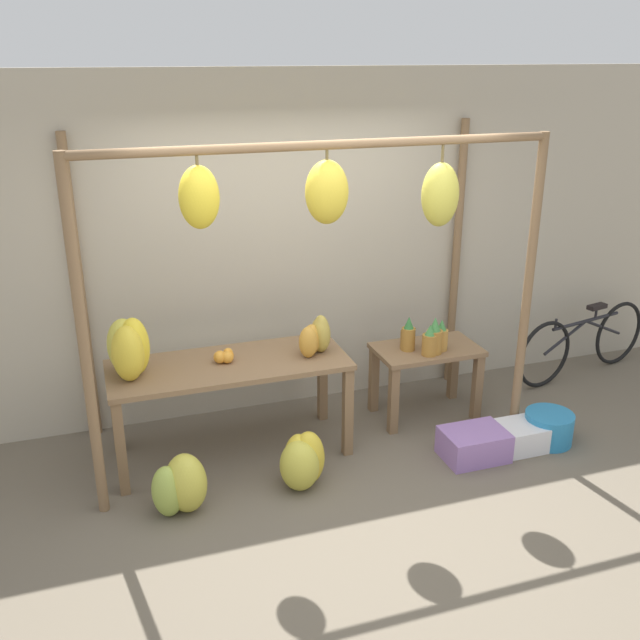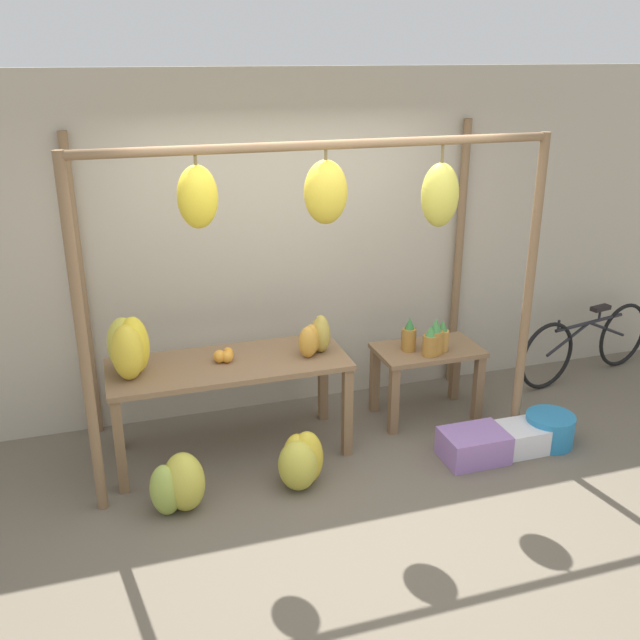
{
  "view_description": "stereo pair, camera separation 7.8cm",
  "coord_description": "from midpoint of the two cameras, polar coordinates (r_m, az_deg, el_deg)",
  "views": [
    {
      "loc": [
        -1.49,
        -3.88,
        2.91
      ],
      "look_at": [
        0.1,
        0.88,
        1.01
      ],
      "focal_mm": 40.0,
      "sensor_mm": 36.0,
      "label": 1
    },
    {
      "loc": [
        -1.42,
        -3.9,
        2.91
      ],
      "look_at": [
        0.1,
        0.88,
        1.01
      ],
      "focal_mm": 40.0,
      "sensor_mm": 36.0,
      "label": 2
    }
  ],
  "objects": [
    {
      "name": "banana_pile_ground_right",
      "position": [
        5.12,
        -1.13,
        -11.23
      ],
      "size": [
        0.4,
        0.42,
        0.41
      ],
      "color": "gold",
      "rests_on": "ground_plane"
    },
    {
      "name": "blue_bucket",
      "position": [
        5.95,
        18.24,
        -8.31
      ],
      "size": [
        0.38,
        0.38,
        0.25
      ],
      "color": "teal",
      "rests_on": "ground_plane"
    },
    {
      "name": "banana_pile_ground_left",
      "position": [
        4.95,
        -10.81,
        -12.79
      ],
      "size": [
        0.46,
        0.39,
        0.42
      ],
      "color": "gold",
      "rests_on": "ground_plane"
    },
    {
      "name": "ground_plane",
      "position": [
        5.07,
        2.46,
        -14.26
      ],
      "size": [
        20.0,
        20.0,
        0.0
      ],
      "primitive_type": "plane",
      "color": "#665B4C"
    },
    {
      "name": "display_table_side",
      "position": [
        5.99,
        8.92,
        -3.47
      ],
      "size": [
        0.86,
        0.51,
        0.62
      ],
      "color": "brown",
      "rests_on": "ground_plane"
    },
    {
      "name": "orange_pile",
      "position": [
        5.3,
        -7.2,
        -2.84
      ],
      "size": [
        0.16,
        0.18,
        0.1
      ],
      "color": "orange",
      "rests_on": "display_table_main"
    },
    {
      "name": "display_table_main",
      "position": [
        5.34,
        -6.87,
        -4.37
      ],
      "size": [
        1.76,
        0.7,
        0.76
      ],
      "color": "brown",
      "rests_on": "ground_plane"
    },
    {
      "name": "fruit_crate_white",
      "position": [
        5.6,
        12.59,
        -9.78
      ],
      "size": [
        0.48,
        0.35,
        0.23
      ],
      "color": "#9970B7",
      "rests_on": "ground_plane"
    },
    {
      "name": "papaya_pile",
      "position": [
        5.36,
        0.11,
        -1.35
      ],
      "size": [
        0.3,
        0.24,
        0.3
      ],
      "color": "gold",
      "rests_on": "display_table_main"
    },
    {
      "name": "stall_awning",
      "position": [
        4.88,
        0.56,
        7.35
      ],
      "size": [
        3.25,
        1.26,
        2.38
      ],
      "color": "brown",
      "rests_on": "ground_plane"
    },
    {
      "name": "parked_bicycle",
      "position": [
        7.15,
        20.84,
        -1.75
      ],
      "size": [
        1.63,
        0.38,
        0.69
      ],
      "color": "black",
      "rests_on": "ground_plane"
    },
    {
      "name": "fruit_crate_purple",
      "position": [
        5.79,
        15.74,
        -9.12
      ],
      "size": [
        0.43,
        0.31,
        0.2
      ],
      "color": "silver",
      "rests_on": "ground_plane"
    },
    {
      "name": "banana_pile_on_table",
      "position": [
        5.15,
        -14.66,
        -2.14
      ],
      "size": [
        0.36,
        0.45,
        0.42
      ],
      "color": "yellow",
      "rests_on": "display_table_main"
    },
    {
      "name": "shop_wall_back",
      "position": [
        5.89,
        -2.72,
        5.9
      ],
      "size": [
        8.0,
        0.08,
        2.8
      ],
      "color": "#B2A893",
      "rests_on": "ground_plane"
    },
    {
      "name": "pineapple_cluster",
      "position": [
        5.81,
        8.85,
        -1.48
      ],
      "size": [
        0.36,
        0.28,
        0.31
      ],
      "color": "olive",
      "rests_on": "display_table_side"
    }
  ]
}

